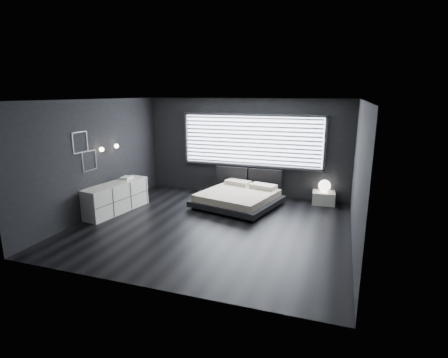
% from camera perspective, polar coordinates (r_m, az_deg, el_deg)
% --- Properties ---
extents(room, '(6.04, 6.00, 2.80)m').
position_cam_1_polar(room, '(7.61, -2.06, 2.20)').
color(room, black).
rests_on(room, ground).
extents(window, '(4.14, 0.09, 1.52)m').
position_cam_1_polar(window, '(10.06, 4.49, 6.24)').
color(window, white).
rests_on(window, ground).
extents(headboard, '(1.96, 0.16, 0.52)m').
position_cam_1_polar(headboard, '(10.21, 4.01, 0.42)').
color(headboard, black).
rests_on(headboard, ground).
extents(sconce_near, '(0.18, 0.11, 0.11)m').
position_cam_1_polar(sconce_near, '(9.04, -19.36, 4.57)').
color(sconce_near, silver).
rests_on(sconce_near, ground).
extents(sconce_far, '(0.18, 0.11, 0.11)m').
position_cam_1_polar(sconce_far, '(9.51, -17.16, 5.17)').
color(sconce_far, silver).
rests_on(sconce_far, ground).
extents(wall_art_upper, '(0.01, 0.48, 0.48)m').
position_cam_1_polar(wall_art_upper, '(8.60, -22.43, 5.56)').
color(wall_art_upper, '#47474C').
rests_on(wall_art_upper, ground).
extents(wall_art_lower, '(0.01, 0.48, 0.48)m').
position_cam_1_polar(wall_art_lower, '(8.86, -21.10, 2.81)').
color(wall_art_lower, '#47474C').
rests_on(wall_art_lower, ground).
extents(bed, '(2.36, 2.30, 0.51)m').
position_cam_1_polar(bed, '(9.30, 2.35, -3.03)').
color(bed, black).
rests_on(bed, ground).
extents(nightstand, '(0.62, 0.53, 0.34)m').
position_cam_1_polar(nightstand, '(9.87, 15.92, -2.96)').
color(nightstand, silver).
rests_on(nightstand, ground).
extents(orb_lamp, '(0.32, 0.32, 0.32)m').
position_cam_1_polar(orb_lamp, '(9.79, 16.09, -1.07)').
color(orb_lamp, white).
rests_on(orb_lamp, nightstand).
extents(dresser, '(0.80, 1.91, 0.74)m').
position_cam_1_polar(dresser, '(9.24, -17.20, -2.90)').
color(dresser, silver).
rests_on(dresser, ground).
extents(book_stack, '(0.25, 0.34, 0.07)m').
position_cam_1_polar(book_stack, '(9.52, -15.64, 0.20)').
color(book_stack, white).
rests_on(book_stack, dresser).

